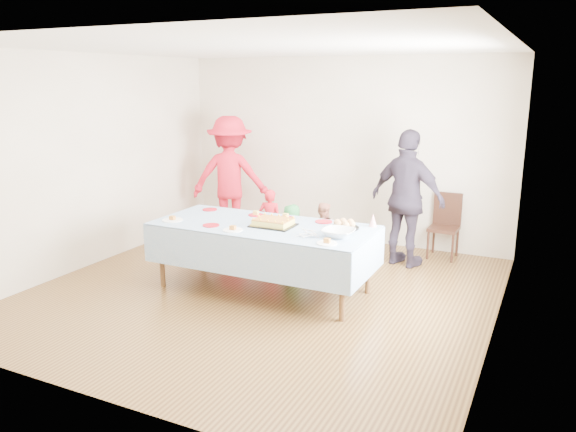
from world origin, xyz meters
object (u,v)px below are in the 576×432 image
Objects in this scene: birthday_cake at (273,223)px; dining_chair at (445,222)px; party_table at (263,229)px; adult_left at (230,177)px.

dining_chair reaches higher than birthday_cake.
party_table is 2.75m from dining_chair.
party_table is 0.16m from birthday_cake.
party_table is at bearing 177.95° from birthday_cake.
birthday_cake is 0.54× the size of dining_chair.
adult_left reaches higher than dining_chair.
adult_left is (-3.18, -0.37, 0.43)m from dining_chair.
party_table is 1.36× the size of adult_left.
birthday_cake is at bearing -2.05° from party_table.
party_table is at bearing 111.52° from adult_left.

